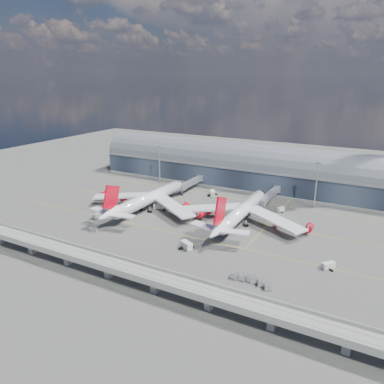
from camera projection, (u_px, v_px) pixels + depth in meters
The scene contains 19 objects.
ground at pixel (184, 225), 180.47m from camera, with size 500.00×500.00×0.00m, color #474744.
taxi_lines at pixel (205, 211), 198.99m from camera, with size 200.00×80.12×0.01m.
terminal at pixel (244, 168), 242.39m from camera, with size 200.00×30.00×28.00m.
guideway at pixel (108, 264), 132.80m from camera, with size 220.00×8.50×7.20m.
floodlight_mast_left at pixel (159, 164), 245.21m from camera, with size 3.00×0.70×25.70m.
floodlight_mast_right at pixel (316, 184), 199.67m from camera, with size 3.00×0.70×25.70m.
airliner_left at pixel (146, 199), 198.51m from camera, with size 67.82×71.23×21.72m.
airliner_right at pixel (241, 212), 180.98m from camera, with size 67.65×70.68×22.47m.
jet_bridge_left at pixel (192, 182), 234.53m from camera, with size 4.40×28.00×7.25m.
jet_bridge_right at pixel (270, 195), 209.69m from camera, with size 4.40×32.00×7.25m.
service_truck_0 at pixel (98, 215), 189.89m from camera, with size 2.25×6.08×2.50m.
service_truck_1 at pixel (186, 245), 155.60m from camera, with size 6.28×5.00×3.32m.
service_truck_2 at pixel (161, 206), 201.72m from camera, with size 8.49×5.20×2.97m.
service_truck_3 at pixel (328, 266), 140.02m from camera, with size 4.97×5.31×2.55m.
service_truck_4 at pixel (281, 210), 198.02m from camera, with size 3.30×4.71×2.49m.
service_truck_5 at pixel (213, 193), 224.11m from camera, with size 5.28×7.01×3.18m.
cargo_train_0 at pixel (94, 229), 173.77m from camera, with size 4.94×2.27×1.62m.
cargo_train_1 at pixel (258, 282), 129.41m from camera, with size 11.68×5.59×1.95m.
cargo_train_2 at pixel (247, 279), 131.64m from camera, with size 11.83×3.59×1.95m.
Camera 1 is at (83.14, -145.12, 69.80)m, focal length 35.00 mm.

